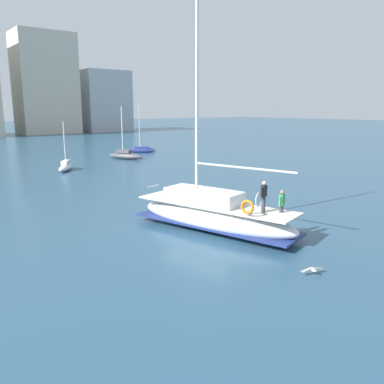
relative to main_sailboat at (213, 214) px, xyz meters
name	(u,v)px	position (x,y,z in m)	size (l,w,h in m)	color
ground_plane	(221,221)	(1.54, 1.13, -0.90)	(400.00, 400.00, 0.00)	#284C66
main_sailboat	(213,214)	(0.00, 0.00, 0.00)	(4.95, 9.89, 12.04)	silver
moored_sloop_far	(65,166)	(1.05, 25.57, -0.46)	(3.02, 3.90, 5.14)	white
moored_catamaran	(125,155)	(10.67, 30.29, -0.37)	(3.47, 5.02, 6.74)	#4C4C51
moored_cutter_left	(142,149)	(16.55, 36.12, -0.39)	(4.33, 3.45, 6.86)	navy
seagull	(312,270)	(-0.66, -6.90, -0.68)	(1.00, 0.50, 0.17)	silver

